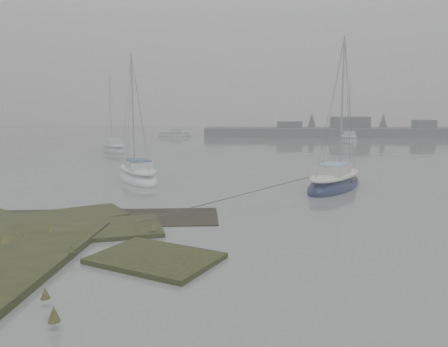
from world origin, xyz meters
TOP-DOWN VIEW (x-y plane):
  - ground at (0.00, 30.00)m, footprint 160.00×160.00m
  - far_shoreline at (26.84, 61.90)m, footprint 60.00×8.00m
  - sailboat_main at (8.10, 11.99)m, footprint 5.01×6.71m
  - sailboat_white at (-3.75, 14.10)m, footprint 4.55×6.24m
  - sailboat_far_a at (-11.12, 32.86)m, footprint 4.80×6.23m
  - sailboat_far_b at (17.18, 49.03)m, footprint 3.04×6.88m
  - sailboat_far_c at (-9.13, 60.11)m, footprint 5.76×2.08m

SIDE VIEW (x-z plane):
  - ground at x=0.00m, z-range 0.00..0.00m
  - sailboat_far_c at x=-9.13m, z-range -3.77..4.27m
  - sailboat_white at x=-3.75m, z-range -3.98..4.51m
  - sailboat_far_a at x=-11.12m, z-range -4.01..4.54m
  - sailboat_main at x=8.10m, z-range -4.30..4.86m
  - sailboat_far_b at x=17.18m, z-range -4.40..4.98m
  - far_shoreline at x=26.84m, z-range -1.22..2.93m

